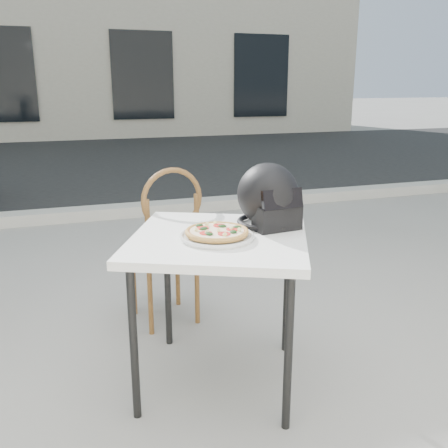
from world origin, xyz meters
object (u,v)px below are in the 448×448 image
object	(u,v)px
plate	(217,236)
helmet	(269,198)
cafe_table_main	(219,249)
cafe_chair_main	(167,239)
pizza	(217,232)

from	to	relation	value
plate	helmet	size ratio (longest dim) A/B	1.26
cafe_table_main	cafe_chair_main	bearing A→B (deg)	98.56
cafe_table_main	pizza	world-z (taller)	pizza
cafe_table_main	plate	bearing A→B (deg)	-119.04
pizza	cafe_chair_main	bearing A→B (deg)	96.26
pizza	cafe_chair_main	world-z (taller)	cafe_chair_main
plate	cafe_chair_main	size ratio (longest dim) A/B	0.44
plate	cafe_chair_main	world-z (taller)	cafe_chair_main
cafe_table_main	pizza	bearing A→B (deg)	-118.99
plate	pizza	distance (m)	0.02
plate	cafe_chair_main	bearing A→B (deg)	96.25
cafe_table_main	plate	size ratio (longest dim) A/B	2.44
plate	pizza	size ratio (longest dim) A/B	1.16
pizza	helmet	bearing A→B (deg)	22.73
cafe_table_main	helmet	world-z (taller)	helmet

